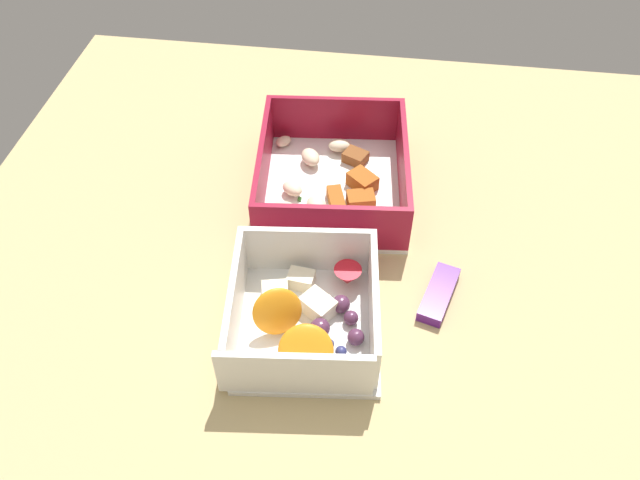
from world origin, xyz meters
TOP-DOWN VIEW (x-y plane):
  - table_surface at (0.00, 0.00)cm, footprint 80.00×80.00cm
  - pasta_container at (-10.54, -0.08)cm, footprint 20.29×18.01cm
  - fruit_bowl at (8.59, -0.13)cm, footprint 15.97×14.79cm
  - candy_bar at (3.22, 12.18)cm, footprint 7.39×4.24cm

SIDE VIEW (x-z plane):
  - table_surface at x=0.00cm, z-range 0.00..2.00cm
  - candy_bar at x=3.22cm, z-range 2.00..3.20cm
  - pasta_container at x=-10.54cm, z-range 0.79..7.18cm
  - fruit_bowl at x=8.59cm, z-range 1.10..7.25cm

